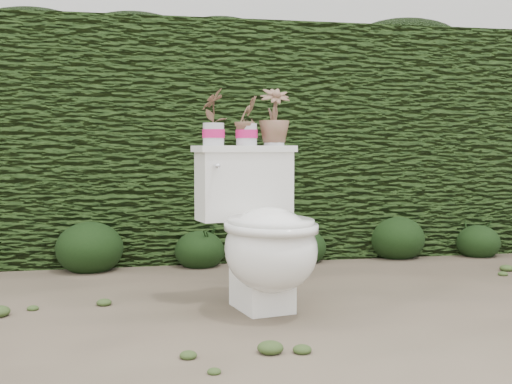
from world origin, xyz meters
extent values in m
plane|color=#746550|center=(0.00, 0.00, 0.00)|extent=(60.00, 60.00, 0.00)
cube|color=#294316|center=(0.00, 1.60, 0.80)|extent=(8.00, 1.00, 1.60)
cube|color=silver|center=(0.60, 6.00, 2.00)|extent=(8.00, 3.50, 4.00)
cube|color=white|center=(-0.13, -0.11, 0.10)|extent=(0.28, 0.34, 0.20)
ellipsoid|color=white|center=(-0.11, -0.21, 0.30)|extent=(0.50, 0.58, 0.39)
cube|color=white|center=(-0.17, 0.10, 0.57)|extent=(0.49, 0.26, 0.34)
cube|color=white|center=(-0.17, 0.10, 0.76)|extent=(0.53, 0.29, 0.03)
cylinder|color=silver|center=(-0.33, -0.03, 0.68)|extent=(0.03, 0.06, 0.02)
sphere|color=silver|center=(-0.33, -0.06, 0.68)|extent=(0.03, 0.03, 0.03)
imported|color=#2B6820|center=(-0.33, 0.07, 0.91)|extent=(0.15, 0.17, 0.26)
imported|color=#2B6820|center=(-0.16, 0.11, 0.89)|extent=(0.16, 0.16, 0.23)
imported|color=#2B6820|center=(-0.01, 0.14, 0.92)|extent=(0.16, 0.16, 0.28)
ellipsoid|color=black|center=(-0.98, 1.05, 0.17)|extent=(0.42, 0.42, 0.33)
ellipsoid|color=black|center=(-0.29, 1.05, 0.13)|extent=(0.32, 0.32, 0.26)
ellipsoid|color=black|center=(0.40, 1.08, 0.13)|extent=(0.32, 0.32, 0.25)
ellipsoid|color=black|center=(1.10, 1.13, 0.16)|extent=(0.40, 0.40, 0.32)
ellipsoid|color=black|center=(1.69, 1.06, 0.12)|extent=(0.31, 0.31, 0.25)
camera|label=1|loc=(-0.74, -3.05, 0.77)|focal=45.00mm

